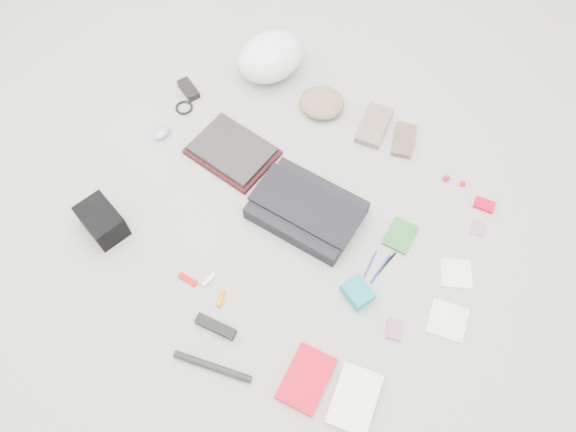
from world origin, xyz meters
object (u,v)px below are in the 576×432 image
Objects in this scene: messenger_bag at (307,210)px; book_red at (306,378)px; bike_helmet at (270,57)px; laptop at (232,149)px; camera_bag at (102,221)px; accordion_wallet at (358,292)px.

messenger_bag is 0.66m from book_red.
messenger_bag is 1.30× the size of bike_helmet.
laptop is 1.48× the size of book_red.
camera_bag reaches higher than accordion_wallet.
laptop is (-0.43, 0.06, -0.00)m from messenger_bag.
laptop reaches higher than book_red.
book_red is (0.94, -1.08, -0.08)m from bike_helmet.
laptop is at bearing -58.15° from bike_helmet.
book_red is at bearing 11.81° from camera_bag.
book_red is at bearing -59.02° from messenger_bag.
bike_helmet is (-0.57, 0.54, 0.06)m from messenger_bag.
camera_bag reaches higher than messenger_bag.
accordion_wallet is at bearing -22.55° from bike_helmet.
book_red is at bearing -66.26° from accordion_wallet.
laptop is 0.61m from camera_bag.
messenger_bag is 1.31× the size of laptop.
bike_helmet is 1.49× the size of book_red.
bike_helmet reaches higher than laptop.
book_red is (0.37, -0.54, -0.02)m from messenger_bag.
messenger_bag is 3.88× the size of accordion_wallet.
messenger_bag reaches higher than laptop.
accordion_wallet is at bearing 32.72° from camera_bag.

